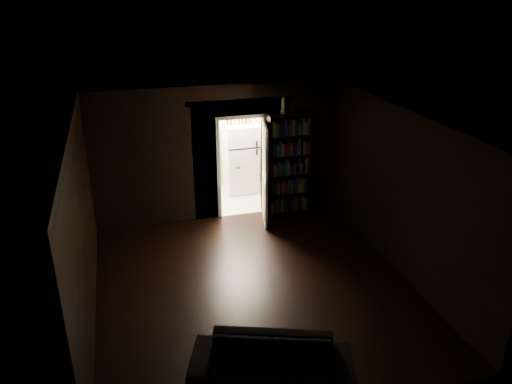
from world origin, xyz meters
TOP-DOWN VIEW (x-y plane):
  - ground at (0.00, 0.00)m, footprint 5.50×5.50m
  - room_walls at (-0.01, 1.07)m, footprint 5.02×5.61m
  - kitchen_alcove at (0.50, 3.87)m, footprint 2.20×1.80m
  - sofa at (-0.37, -2.10)m, footprint 2.15×1.48m
  - bookshelf at (1.45, 2.55)m, footprint 0.91×0.34m
  - refrigerator at (0.81, 4.03)m, footprint 0.83×0.78m
  - door at (0.88, 2.31)m, footprint 0.23×0.84m
  - figurine at (1.32, 2.57)m, footprint 0.13×0.13m
  - bottles at (0.74, 3.92)m, footprint 0.72×0.20m

SIDE VIEW (x-z plane):
  - ground at x=0.00m, z-range 0.00..0.00m
  - sofa at x=-0.37m, z-range 0.00..0.76m
  - refrigerator at x=0.81m, z-range 0.00..1.65m
  - door at x=0.88m, z-range 0.00..2.05m
  - bookshelf at x=1.45m, z-range 0.00..2.20m
  - kitchen_alcove at x=0.50m, z-range -0.09..2.51m
  - room_walls at x=-0.01m, z-range 0.26..3.10m
  - bottles at x=0.74m, z-range 1.65..1.94m
  - figurine at x=1.32m, z-range 2.20..2.53m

